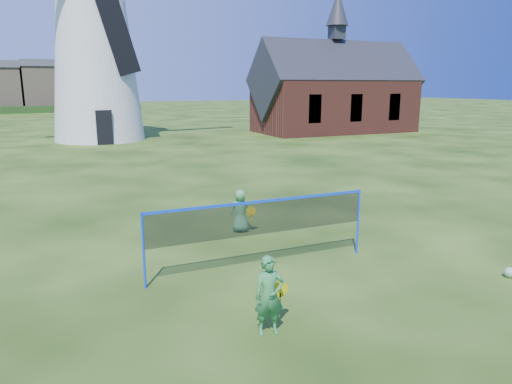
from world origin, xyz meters
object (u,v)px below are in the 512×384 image
at_px(windmill, 94,46).
at_px(player_boy, 241,211).
at_px(chapel, 335,93).
at_px(play_ball, 510,272).
at_px(badminton_net, 261,219).
at_px(player_girl, 269,296).

distance_m(windmill, player_boy, 25.28).
height_order(chapel, play_ball, chapel).
bearing_deg(badminton_net, player_boy, 77.62).
xyz_separation_m(chapel, badminton_net, (-18.39, -25.86, -2.09)).
bearing_deg(player_girl, player_boy, 84.52).
bearing_deg(chapel, windmill, 175.96).
bearing_deg(player_boy, windmill, -64.93).
relative_size(chapel, badminton_net, 2.69).
bearing_deg(player_boy, chapel, -105.39).
distance_m(windmill, player_girl, 30.32).
relative_size(windmill, chapel, 1.46).
height_order(chapel, player_girl, chapel).
bearing_deg(play_ball, player_girl, -179.56).
bearing_deg(play_ball, player_boy, 127.55).
relative_size(player_girl, player_boy, 1.11).
bearing_deg(chapel, play_ball, -116.00).
bearing_deg(chapel, badminton_net, -125.42).
xyz_separation_m(windmill, badminton_net, (0.67, -27.20, -5.48)).
height_order(badminton_net, player_girl, badminton_net).
bearing_deg(badminton_net, player_girl, -111.34).
distance_m(player_girl, player_boy, 5.45).
distance_m(windmill, badminton_net, 27.75).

